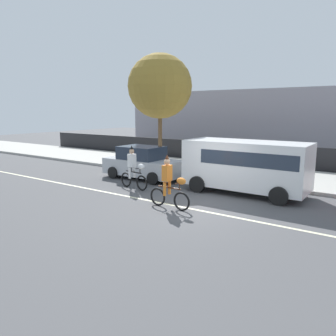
{
  "coord_description": "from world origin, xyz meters",
  "views": [
    {
      "loc": [
        5.75,
        -10.1,
        3.42
      ],
      "look_at": [
        -2.06,
        1.2,
        1.0
      ],
      "focal_mm": 35.0,
      "sensor_mm": 36.0,
      "label": 1
    }
  ],
  "objects_px": {
    "parade_cyclist_orange": "(170,185)",
    "parked_car_silver": "(143,163)",
    "parked_van_white": "(247,163)",
    "pedestrian_onlooker": "(193,154)",
    "parade_cyclist_zebra": "(134,170)"
  },
  "relations": [
    {
      "from": "parade_cyclist_orange",
      "to": "parked_car_silver",
      "type": "height_order",
      "value": "parade_cyclist_orange"
    },
    {
      "from": "parade_cyclist_orange",
      "to": "parked_van_white",
      "type": "distance_m",
      "value": 3.87
    },
    {
      "from": "parade_cyclist_orange",
      "to": "pedestrian_onlooker",
      "type": "height_order",
      "value": "parade_cyclist_orange"
    },
    {
      "from": "parked_van_white",
      "to": "pedestrian_onlooker",
      "type": "xyz_separation_m",
      "value": [
        -4.26,
        2.85,
        -0.27
      ]
    },
    {
      "from": "parade_cyclist_zebra",
      "to": "parade_cyclist_orange",
      "type": "distance_m",
      "value": 3.33
    },
    {
      "from": "pedestrian_onlooker",
      "to": "parked_van_white",
      "type": "bearing_deg",
      "value": -33.79
    },
    {
      "from": "parked_car_silver",
      "to": "pedestrian_onlooker",
      "type": "distance_m",
      "value": 3.17
    },
    {
      "from": "parked_van_white",
      "to": "parked_car_silver",
      "type": "bearing_deg",
      "value": -179.37
    },
    {
      "from": "parked_van_white",
      "to": "parade_cyclist_zebra",
      "type": "bearing_deg",
      "value": -155.16
    },
    {
      "from": "parade_cyclist_zebra",
      "to": "parade_cyclist_orange",
      "type": "xyz_separation_m",
      "value": [
        2.96,
        -1.53,
        0.0
      ]
    },
    {
      "from": "parade_cyclist_zebra",
      "to": "parked_van_white",
      "type": "bearing_deg",
      "value": 24.84
    },
    {
      "from": "parked_van_white",
      "to": "pedestrian_onlooker",
      "type": "distance_m",
      "value": 5.13
    },
    {
      "from": "parade_cyclist_zebra",
      "to": "parked_car_silver",
      "type": "xyz_separation_m",
      "value": [
        -1.09,
        1.98,
        -0.06
      ]
    },
    {
      "from": "parade_cyclist_zebra",
      "to": "parked_car_silver",
      "type": "bearing_deg",
      "value": 118.98
    },
    {
      "from": "parade_cyclist_orange",
      "to": "pedestrian_onlooker",
      "type": "bearing_deg",
      "value": 113.73
    }
  ]
}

